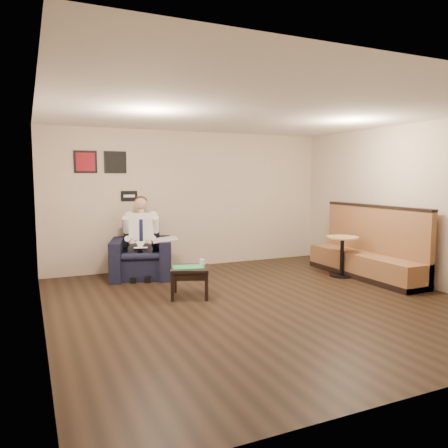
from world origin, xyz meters
name	(u,v)px	position (x,y,z in m)	size (l,w,h in m)	color
ground	(261,303)	(0.00, 0.00, 0.00)	(6.00, 6.00, 0.00)	black
wall_back	(191,200)	(0.00, 3.00, 1.40)	(6.00, 0.02, 2.80)	beige
wall_front	(438,233)	(0.00, -3.00, 1.40)	(6.00, 0.02, 2.80)	beige
wall_left	(40,217)	(-3.00, 0.00, 1.40)	(0.02, 6.00, 2.80)	beige
wall_right	(413,204)	(3.00, 0.00, 1.40)	(0.02, 6.00, 2.80)	beige
ceiling	(263,111)	(0.00, 0.00, 2.80)	(6.00, 6.00, 0.02)	white
seating_sign	(129,196)	(-1.30, 2.98, 1.50)	(0.32, 0.02, 0.20)	black
art_print_left	(85,162)	(-2.10, 2.98, 2.15)	(0.42, 0.03, 0.42)	maroon
art_print_right	(115,162)	(-1.55, 2.98, 2.15)	(0.42, 0.03, 0.42)	black
armchair	(141,249)	(-1.22, 2.42, 0.53)	(1.09, 1.09, 1.05)	black
seated_man	(141,240)	(-1.26, 2.29, 0.72)	(0.69, 1.03, 1.44)	white
lap_papers	(140,245)	(-1.29, 2.18, 0.65)	(0.24, 0.34, 0.01)	white
newspaper	(165,239)	(-0.82, 2.19, 0.72)	(0.46, 0.57, 0.01)	silver
side_table	(190,282)	(-0.85, 0.75, 0.24)	(0.57, 0.57, 0.47)	black
green_folder	(188,267)	(-0.89, 0.74, 0.48)	(0.47, 0.33, 0.01)	#24B664
coffee_mug	(202,262)	(-0.63, 0.80, 0.52)	(0.09, 0.09, 0.10)	white
smartphone	(194,265)	(-0.74, 0.89, 0.47)	(0.15, 0.07, 0.01)	black
banquette	(365,242)	(2.59, 0.69, 0.66)	(0.62, 2.59, 1.33)	brown
cafe_table	(342,256)	(2.24, 0.91, 0.38)	(0.61, 0.61, 0.76)	tan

